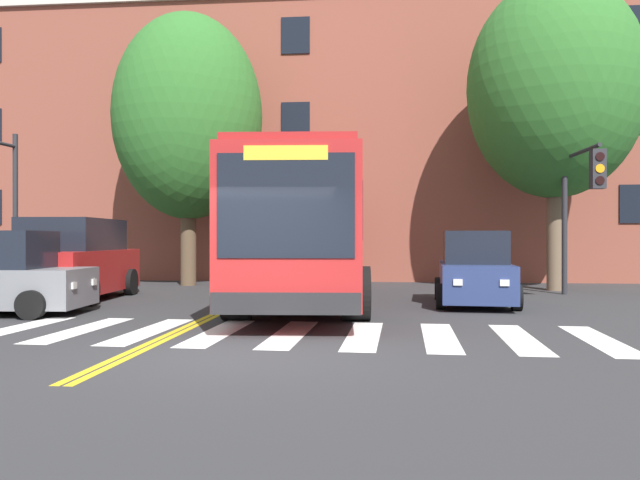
{
  "coord_description": "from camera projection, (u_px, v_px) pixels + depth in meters",
  "views": [
    {
      "loc": [
        1.95,
        -8.71,
        1.64
      ],
      "look_at": [
        0.48,
        6.48,
        1.61
      ],
      "focal_mm": 35.0,
      "sensor_mm": 36.0,
      "label": 1
    }
  ],
  "objects": [
    {
      "name": "building_facade",
      "position": [
        306.0,
        143.0,
        27.27
      ],
      "size": [
        31.09,
        7.12,
        11.61
      ],
      "color": "brown",
      "rests_on": "ground"
    },
    {
      "name": "car_red_near_lane",
      "position": [
        74.0,
        261.0,
        16.63
      ],
      "size": [
        2.56,
        4.97,
        2.17
      ],
      "color": "#AD1E1E",
      "rests_on": "ground"
    },
    {
      "name": "street_tree_curbside_small",
      "position": [
        188.0,
        117.0,
        21.82
      ],
      "size": [
        6.57,
        6.22,
        9.54
      ],
      "color": "brown",
      "rests_on": "ground"
    },
    {
      "name": "lane_line_yellow_inner",
      "position": [
        289.0,
        280.0,
        24.85
      ],
      "size": [
        0.12,
        36.0,
        0.01
      ],
      "primitive_type": "cube",
      "color": "gold",
      "rests_on": "ground"
    },
    {
      "name": "car_tan_behind_bus",
      "position": [
        319.0,
        258.0,
        25.55
      ],
      "size": [
        2.48,
        4.77,
        1.87
      ],
      "color": "tan",
      "rests_on": "ground"
    },
    {
      "name": "traffic_light_near_corner",
      "position": [
        579.0,
        191.0,
        17.11
      ],
      "size": [
        0.35,
        2.82,
        4.59
      ],
      "color": "#28282D",
      "rests_on": "ground"
    },
    {
      "name": "ground_plane",
      "position": [
        243.0,
        354.0,
        8.86
      ],
      "size": [
        120.0,
        120.0,
        0.0
      ],
      "primitive_type": "plane",
      "color": "#303033"
    },
    {
      "name": "street_tree_curbside_large",
      "position": [
        555.0,
        89.0,
        19.65
      ],
      "size": [
        7.34,
        7.28,
        9.87
      ],
      "color": "brown",
      "rests_on": "ground"
    },
    {
      "name": "lane_line_yellow_outer",
      "position": [
        293.0,
        280.0,
        24.83
      ],
      "size": [
        0.12,
        36.0,
        0.01
      ],
      "primitive_type": "cube",
      "color": "gold",
      "rests_on": "ground"
    },
    {
      "name": "city_bus",
      "position": [
        307.0,
        230.0,
        16.27
      ],
      "size": [
        3.41,
        12.4,
        3.44
      ],
      "color": "#B22323",
      "rests_on": "ground"
    },
    {
      "name": "car_navy_far_lane",
      "position": [
        474.0,
        271.0,
        15.46
      ],
      "size": [
        2.13,
        3.92,
        1.83
      ],
      "color": "navy",
      "rests_on": "ground"
    },
    {
      "name": "crosswalk",
      "position": [
        290.0,
        334.0,
        10.71
      ],
      "size": [
        10.8,
        3.56,
        0.01
      ],
      "color": "white",
      "rests_on": "ground"
    }
  ]
}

